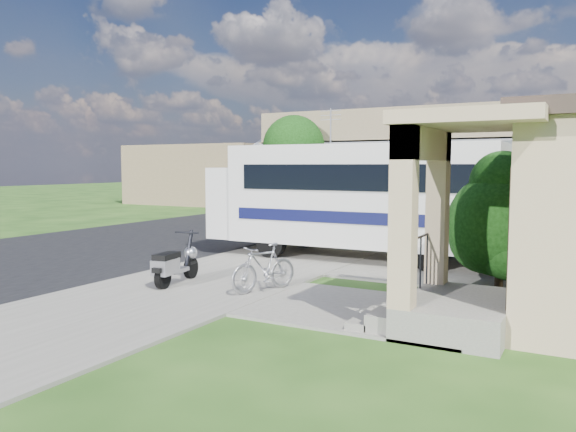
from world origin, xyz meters
The scene contains 18 objects.
ground centered at (0.00, 0.00, 0.00)m, with size 120.00×120.00×0.00m, color #193B0F.
street_slab centered at (-7.50, 10.00, 0.01)m, with size 9.00×80.00×0.02m, color black.
sidewalk_slab centered at (-1.00, 10.00, 0.03)m, with size 4.00×80.00×0.06m, color #66625B.
driveway_slab centered at (1.50, 4.50, 0.03)m, with size 7.00×6.00×0.05m, color #66625B.
walk_slab centered at (3.00, -1.00, 0.03)m, with size 4.00×3.00×0.05m, color #66625B.
warehouse centered at (0.00, 13.97, 1.99)m, with size 12.50×8.40×5.04m.
distant_bldg_far centered at (-17.00, 22.00, 2.00)m, with size 10.00×8.00×4.00m, color brown.
distant_bldg_near centered at (-15.00, 34.00, 1.60)m, with size 8.00×7.00×3.20m, color brown.
street_tree_a centered at (-3.70, 9.05, 3.25)m, with size 2.44×2.40×4.58m.
street_tree_b centered at (-3.70, 19.05, 3.39)m, with size 2.44×2.40×4.73m.
street_tree_c centered at (-3.70, 28.05, 3.10)m, with size 2.44×2.40×4.42m.
motorhome centered at (0.65, 4.27, 1.79)m, with size 8.20×2.83×4.17m.
shrub centered at (4.93, 1.90, 1.49)m, with size 2.38×2.27×2.92m.
scooter centered at (-1.34, -1.06, 0.49)m, with size 0.66×1.68×1.10m.
bicycle centered at (0.68, -0.68, 0.48)m, with size 0.46×1.61×0.97m, color #9B9AA1.
pickup_truck centered at (-6.29, 13.47, 0.76)m, with size 2.53×5.48×1.52m, color white.
van centered at (-6.46, 20.47, 0.85)m, with size 2.38×5.86×1.70m, color white.
garden_hose centered at (3.66, -0.43, 0.10)m, with size 0.42×0.42×0.19m, color #186313.
Camera 1 is at (6.53, -10.35, 2.61)m, focal length 35.00 mm.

